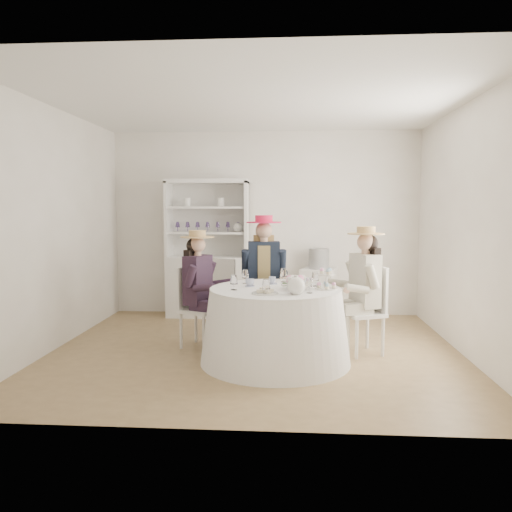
{
  "coord_description": "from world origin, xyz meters",
  "views": [
    {
      "loc": [
        0.38,
        -5.4,
        1.58
      ],
      "look_at": [
        0.0,
        0.1,
        1.05
      ],
      "focal_mm": 35.0,
      "sensor_mm": 36.0,
      "label": 1
    }
  ],
  "objects": [
    {
      "name": "hatbox",
      "position": [
        0.79,
        1.75,
        0.86
      ],
      "size": [
        0.31,
        0.31,
        0.29
      ],
      "primitive_type": "cylinder",
      "rotation": [
        0.0,
        0.0,
        -0.07
      ],
      "color": "black",
      "rests_on": "side_table"
    },
    {
      "name": "flower_bowl",
      "position": [
        0.46,
        -0.36,
        0.79
      ],
      "size": [
        0.25,
        0.25,
        0.05
      ],
      "primitive_type": "imported",
      "rotation": [
        0.0,
        0.0,
        -0.28
      ],
      "color": "white",
      "rests_on": "tea_table"
    },
    {
      "name": "hutch",
      "position": [
        -0.81,
        1.77,
        0.71
      ],
      "size": [
        1.18,
        0.46,
        1.99
      ],
      "rotation": [
        0.0,
        0.0,
        -0.01
      ],
      "color": "silver",
      "rests_on": "ground"
    },
    {
      "name": "sandwich_plate",
      "position": [
        0.14,
        -0.73,
        0.78
      ],
      "size": [
        0.25,
        0.25,
        0.06
      ],
      "rotation": [
        0.0,
        0.0,
        0.18
      ],
      "color": "white",
      "rests_on": "tea_table"
    },
    {
      "name": "wall_left",
      "position": [
        -2.25,
        0.0,
        1.35
      ],
      "size": [
        0.0,
        4.5,
        4.5
      ],
      "primitive_type": "plane",
      "rotation": [
        1.57,
        0.0,
        1.57
      ],
      "color": "silver",
      "rests_on": "ground"
    },
    {
      "name": "flower_arrangement",
      "position": [
        0.43,
        -0.48,
        0.87
      ],
      "size": [
        0.2,
        0.2,
        0.08
      ],
      "rotation": [
        0.0,
        0.0,
        0.4
      ],
      "color": "pink",
      "rests_on": "tea_table"
    },
    {
      "name": "spare_chair",
      "position": [
        -0.4,
        0.9,
        0.51
      ],
      "size": [
        0.54,
        0.54,
        0.95
      ],
      "rotation": [
        0.0,
        0.0,
        2.56
      ],
      "color": "silver",
      "rests_on": "ground"
    },
    {
      "name": "wall_front",
      "position": [
        0.0,
        -2.0,
        1.35
      ],
      "size": [
        4.5,
        0.0,
        4.5
      ],
      "primitive_type": "plane",
      "rotation": [
        -1.57,
        0.0,
        0.0
      ],
      "color": "silver",
      "rests_on": "ground"
    },
    {
      "name": "ceiling",
      "position": [
        0.0,
        0.0,
        2.7
      ],
      "size": [
        4.5,
        4.5,
        0.0
      ],
      "primitive_type": "plane",
      "rotation": [
        3.14,
        0.0,
        0.0
      ],
      "color": "white",
      "rests_on": "wall_back"
    },
    {
      "name": "wall_back",
      "position": [
        0.0,
        2.0,
        1.35
      ],
      "size": [
        4.5,
        0.0,
        4.5
      ],
      "primitive_type": "plane",
      "rotation": [
        1.57,
        0.0,
        0.0
      ],
      "color": "silver",
      "rests_on": "ground"
    },
    {
      "name": "table_teapot",
      "position": [
        0.44,
        -0.73,
        0.85
      ],
      "size": [
        0.25,
        0.18,
        0.19
      ],
      "rotation": [
        0.0,
        0.0,
        0.41
      ],
      "color": "white",
      "rests_on": "tea_table"
    },
    {
      "name": "wall_right",
      "position": [
        2.25,
        0.0,
        1.35
      ],
      "size": [
        0.0,
        4.5,
        4.5
      ],
      "primitive_type": "plane",
      "rotation": [
        1.57,
        0.0,
        -1.57
      ],
      "color": "silver",
      "rests_on": "ground"
    },
    {
      "name": "teacup_b",
      "position": [
        0.19,
        -0.12,
        0.8
      ],
      "size": [
        0.09,
        0.09,
        0.07
      ],
      "primitive_type": "imported",
      "rotation": [
        0.0,
        0.0,
        -0.2
      ],
      "color": "white",
      "rests_on": "tea_table"
    },
    {
      "name": "guest_mid",
      "position": [
        0.06,
        0.61,
        0.85
      ],
      "size": [
        0.55,
        0.57,
        1.49
      ],
      "rotation": [
        0.0,
        0.0,
        0.08
      ],
      "color": "silver",
      "rests_on": "ground"
    },
    {
      "name": "ground",
      "position": [
        0.0,
        0.0,
        0.0
      ],
      "size": [
        4.5,
        4.5,
        0.0
      ],
      "primitive_type": "plane",
      "color": "olive",
      "rests_on": "ground"
    },
    {
      "name": "teacup_c",
      "position": [
        0.51,
        -0.28,
        0.8
      ],
      "size": [
        0.1,
        0.1,
        0.06
      ],
      "primitive_type": "imported",
      "rotation": [
        0.0,
        0.0,
        -0.34
      ],
      "color": "white",
      "rests_on": "tea_table"
    },
    {
      "name": "side_table",
      "position": [
        0.79,
        1.75,
        0.36
      ],
      "size": [
        0.56,
        0.56,
        0.72
      ],
      "primitive_type": "cube",
      "rotation": [
        0.0,
        0.0,
        -0.27
      ],
      "color": "silver",
      "rests_on": "ground"
    },
    {
      "name": "guest_left",
      "position": [
        -0.64,
        0.1,
        0.75
      ],
      "size": [
        0.56,
        0.51,
        1.33
      ],
      "rotation": [
        0.0,
        0.0,
        1.17
      ],
      "color": "silver",
      "rests_on": "ground"
    },
    {
      "name": "teacup_a",
      "position": [
        -0.04,
        -0.3,
        0.81
      ],
      "size": [
        0.11,
        0.11,
        0.07
      ],
      "primitive_type": "imported",
      "rotation": [
        0.0,
        0.0,
        0.32
      ],
      "color": "white",
      "rests_on": "tea_table"
    },
    {
      "name": "cupcake_stand",
      "position": [
        0.74,
        -0.42,
        0.85
      ],
      "size": [
        0.22,
        0.22,
        0.21
      ],
      "rotation": [
        0.0,
        0.0,
        0.15
      ],
      "color": "white",
      "rests_on": "tea_table"
    },
    {
      "name": "guest_right",
      "position": [
        1.16,
        -0.03,
        0.78
      ],
      "size": [
        0.58,
        0.53,
        1.39
      ],
      "rotation": [
        0.0,
        0.0,
        -1.18
      ],
      "color": "silver",
      "rests_on": "ground"
    },
    {
      "name": "tea_table",
      "position": [
        0.23,
        -0.38,
        0.38
      ],
      "size": [
        1.54,
        1.54,
        0.77
      ],
      "rotation": [
        0.0,
        0.0,
        -0.03
      ],
      "color": "white",
      "rests_on": "ground"
    },
    {
      "name": "stemware_set",
      "position": [
        0.23,
        -0.38,
        0.84
      ],
      "size": [
        0.9,
        0.94,
        0.15
      ],
      "color": "white",
      "rests_on": "tea_table"
    }
  ]
}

